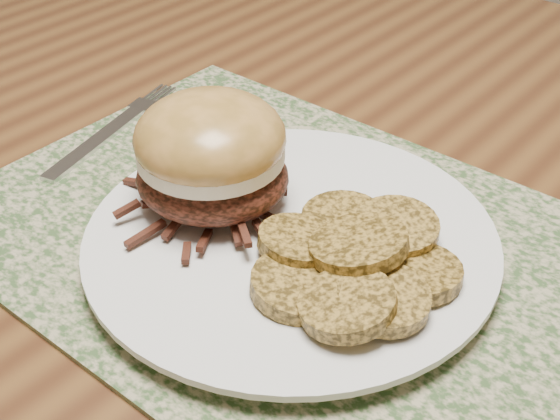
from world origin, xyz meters
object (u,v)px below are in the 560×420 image
at_px(pork_sandwich, 211,155).
at_px(fork, 114,128).
at_px(dining_table, 320,246).
at_px(dinner_plate, 291,243).

distance_m(pork_sandwich, fork, 0.17).
height_order(dining_table, pork_sandwich, pork_sandwich).
bearing_deg(dinner_plate, fork, 171.76).
bearing_deg(dinner_plate, pork_sandwich, -174.74).
bearing_deg(fork, dinner_plate, -22.29).
distance_m(dining_table, fork, 0.20).
bearing_deg(pork_sandwich, dining_table, 63.85).
bearing_deg(pork_sandwich, fork, 147.62).
bearing_deg(dining_table, dinner_plate, -63.93).
xyz_separation_m(dining_table, fork, (-0.17, -0.07, 0.09)).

